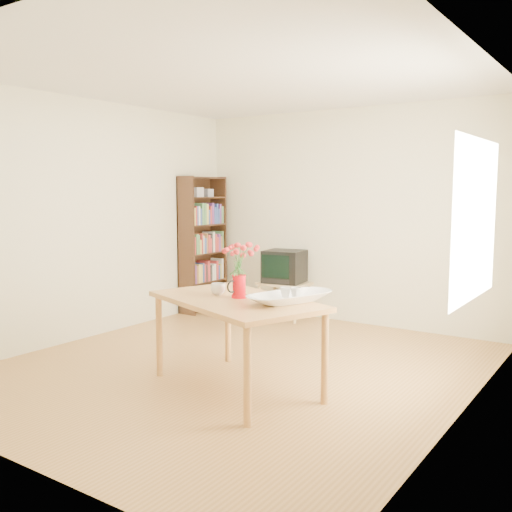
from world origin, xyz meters
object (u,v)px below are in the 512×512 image
Objects in this scene: mug at (218,289)px; bowl at (290,274)px; television at (285,266)px; pitcher at (239,287)px; table at (236,308)px.

mug is 0.69m from bowl.
mug is at bearing -79.68° from television.
pitcher is at bearing -173.51° from bowl.
bowl is at bearing 33.06° from table.
pitcher is 0.47m from bowl.
bowl reaches higher than mug.
bowl is at bearing -66.20° from television.
television is at bearing 122.04° from bowl.
bowl reaches higher than pitcher.
mug is 2.54m from television.
pitcher is 1.62× the size of mug.
television is at bearing -54.19° from mug.
bowl is (0.45, 0.05, 0.14)m from pitcher.
table is 13.37× the size of mug.
table is 3.16× the size of television.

